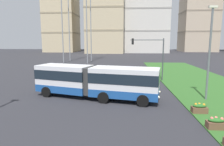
{
  "coord_description": "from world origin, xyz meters",
  "views": [
    {
      "loc": [
        1.97,
        -4.48,
        5.3
      ],
      "look_at": [
        0.83,
        14.75,
        2.2
      ],
      "focal_mm": 31.53,
      "sensor_mm": 36.0,
      "label": 1
    }
  ],
  "objects_px": {
    "apartment_tower_eastcentre": "(200,3)",
    "apartment_tower_westcentre": "(105,11)",
    "car_grey_wagon": "(70,72)",
    "traffic_light_far_right": "(152,51)",
    "flower_planter_2": "(216,123)",
    "apartment_tower_west": "(62,16)",
    "streetlight_median": "(210,50)",
    "apartment_tower_centre": "(144,1)",
    "flower_planter_3": "(199,108)",
    "articulated_bus": "(95,81)"
  },
  "relations": [
    {
      "from": "articulated_bus",
      "to": "apartment_tower_centre",
      "type": "relative_size",
      "value": 0.25
    },
    {
      "from": "apartment_tower_eastcentre",
      "to": "apartment_tower_westcentre",
      "type": "bearing_deg",
      "value": -163.65
    },
    {
      "from": "apartment_tower_westcentre",
      "to": "car_grey_wagon",
      "type": "bearing_deg",
      "value": -89.51
    },
    {
      "from": "articulated_bus",
      "to": "apartment_tower_west",
      "type": "distance_m",
      "value": 90.97
    },
    {
      "from": "articulated_bus",
      "to": "apartment_tower_centre",
      "type": "bearing_deg",
      "value": 81.3
    },
    {
      "from": "flower_planter_3",
      "to": "apartment_tower_centre",
      "type": "bearing_deg",
      "value": 87.29
    },
    {
      "from": "articulated_bus",
      "to": "apartment_tower_westcentre",
      "type": "distance_m",
      "value": 78.01
    },
    {
      "from": "flower_planter_3",
      "to": "streetlight_median",
      "type": "relative_size",
      "value": 0.13
    },
    {
      "from": "streetlight_median",
      "to": "apartment_tower_west",
      "type": "distance_m",
      "value": 94.39
    },
    {
      "from": "apartment_tower_westcentre",
      "to": "apartment_tower_eastcentre",
      "type": "relative_size",
      "value": 0.78
    },
    {
      "from": "car_grey_wagon",
      "to": "apartment_tower_westcentre",
      "type": "height_order",
      "value": "apartment_tower_westcentre"
    },
    {
      "from": "apartment_tower_centre",
      "to": "apartment_tower_eastcentre",
      "type": "height_order",
      "value": "apartment_tower_eastcentre"
    },
    {
      "from": "apartment_tower_west",
      "to": "flower_planter_3",
      "type": "bearing_deg",
      "value": -66.9
    },
    {
      "from": "apartment_tower_centre",
      "to": "traffic_light_far_right",
      "type": "bearing_deg",
      "value": -94.7
    },
    {
      "from": "articulated_bus",
      "to": "car_grey_wagon",
      "type": "relative_size",
      "value": 2.7
    },
    {
      "from": "streetlight_median",
      "to": "apartment_tower_eastcentre",
      "type": "distance_m",
      "value": 97.12
    },
    {
      "from": "streetlight_median",
      "to": "flower_planter_3",
      "type": "bearing_deg",
      "value": -118.25
    },
    {
      "from": "articulated_bus",
      "to": "apartment_tower_westcentre",
      "type": "bearing_deg",
      "value": 94.48
    },
    {
      "from": "articulated_bus",
      "to": "traffic_light_far_right",
      "type": "relative_size",
      "value": 2.11
    },
    {
      "from": "traffic_light_far_right",
      "to": "apartment_tower_centre",
      "type": "bearing_deg",
      "value": 85.3
    },
    {
      "from": "streetlight_median",
      "to": "apartment_tower_centre",
      "type": "bearing_deg",
      "value": 88.53
    },
    {
      "from": "flower_planter_2",
      "to": "car_grey_wagon",
      "type": "bearing_deg",
      "value": 129.04
    },
    {
      "from": "articulated_bus",
      "to": "flower_planter_2",
      "type": "bearing_deg",
      "value": -37.5
    },
    {
      "from": "car_grey_wagon",
      "to": "flower_planter_2",
      "type": "distance_m",
      "value": 21.66
    },
    {
      "from": "flower_planter_2",
      "to": "apartment_tower_west",
      "type": "bearing_deg",
      "value": 112.49
    },
    {
      "from": "flower_planter_3",
      "to": "articulated_bus",
      "type": "bearing_deg",
      "value": 156.07
    },
    {
      "from": "articulated_bus",
      "to": "streetlight_median",
      "type": "bearing_deg",
      "value": -0.76
    },
    {
      "from": "car_grey_wagon",
      "to": "apartment_tower_centre",
      "type": "height_order",
      "value": "apartment_tower_centre"
    },
    {
      "from": "streetlight_median",
      "to": "traffic_light_far_right",
      "type": "bearing_deg",
      "value": 113.68
    },
    {
      "from": "car_grey_wagon",
      "to": "apartment_tower_west",
      "type": "xyz_separation_m",
      "value": [
        -23.96,
        74.0,
        17.61
      ]
    },
    {
      "from": "car_grey_wagon",
      "to": "apartment_tower_westcentre",
      "type": "distance_m",
      "value": 67.87
    },
    {
      "from": "apartment_tower_centre",
      "to": "flower_planter_3",
      "type": "bearing_deg",
      "value": -92.71
    },
    {
      "from": "articulated_bus",
      "to": "car_grey_wagon",
      "type": "height_order",
      "value": "articulated_bus"
    },
    {
      "from": "car_grey_wagon",
      "to": "traffic_light_far_right",
      "type": "bearing_deg",
      "value": -9.36
    },
    {
      "from": "flower_planter_2",
      "to": "apartment_tower_westcentre",
      "type": "bearing_deg",
      "value": 99.82
    },
    {
      "from": "streetlight_median",
      "to": "articulated_bus",
      "type": "bearing_deg",
      "value": 179.24
    },
    {
      "from": "car_grey_wagon",
      "to": "streetlight_median",
      "type": "bearing_deg",
      "value": -34.32
    },
    {
      "from": "car_grey_wagon",
      "to": "articulated_bus",
      "type": "bearing_deg",
      "value": -62.85
    },
    {
      "from": "flower_planter_2",
      "to": "apartment_tower_eastcentre",
      "type": "xyz_separation_m",
      "value": [
        33.02,
        95.96,
        24.4
      ]
    },
    {
      "from": "streetlight_median",
      "to": "apartment_tower_west",
      "type": "bearing_deg",
      "value": 115.03
    },
    {
      "from": "car_grey_wagon",
      "to": "traffic_light_far_right",
      "type": "xyz_separation_m",
      "value": [
        11.74,
        -1.94,
        3.22
      ]
    },
    {
      "from": "apartment_tower_centre",
      "to": "apartment_tower_eastcentre",
      "type": "distance_m",
      "value": 30.65
    },
    {
      "from": "articulated_bus",
      "to": "flower_planter_2",
      "type": "height_order",
      "value": "articulated_bus"
    },
    {
      "from": "flower_planter_3",
      "to": "flower_planter_2",
      "type": "bearing_deg",
      "value": -90.0
    },
    {
      "from": "flower_planter_3",
      "to": "apartment_tower_eastcentre",
      "type": "xyz_separation_m",
      "value": [
        33.02,
        93.28,
        24.4
      ]
    },
    {
      "from": "apartment_tower_west",
      "to": "apartment_tower_eastcentre",
      "type": "distance_m",
      "value": 71.1
    },
    {
      "from": "apartment_tower_west",
      "to": "apartment_tower_westcentre",
      "type": "distance_m",
      "value": 24.99
    },
    {
      "from": "car_grey_wagon",
      "to": "apartment_tower_westcentre",
      "type": "relative_size",
      "value": 0.12
    },
    {
      "from": "articulated_bus",
      "to": "car_grey_wagon",
      "type": "distance_m",
      "value": 11.81
    },
    {
      "from": "apartment_tower_westcentre",
      "to": "apartment_tower_centre",
      "type": "height_order",
      "value": "apartment_tower_centre"
    }
  ]
}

